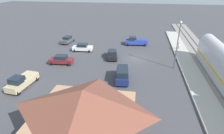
% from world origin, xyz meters
% --- Properties ---
extents(ground_plane, '(200.00, 200.00, 0.00)m').
position_xyz_m(ground_plane, '(0.00, 0.00, 0.00)').
color(ground_plane, '#424247').
extents(railway_track, '(4.80, 70.00, 0.30)m').
position_xyz_m(railway_track, '(-14.00, 0.00, 0.09)').
color(railway_track, gray).
rests_on(railway_track, ground).
extents(platform, '(3.20, 46.00, 0.30)m').
position_xyz_m(platform, '(-10.00, 0.00, 0.15)').
color(platform, '#B7B2A8').
rests_on(platform, ground).
extents(station_building, '(10.16, 9.04, 5.92)m').
position_xyz_m(station_building, '(4.00, 22.00, 3.09)').
color(station_building, tan).
rests_on(station_building, ground).
extents(pedestrian_on_platform, '(0.36, 0.36, 1.71)m').
position_xyz_m(pedestrian_on_platform, '(-9.53, -6.73, 1.28)').
color(pedestrian_on_platform, brown).
rests_on(pedestrian_on_platform, platform).
extents(sedan_white, '(4.62, 2.52, 1.74)m').
position_xyz_m(sedan_white, '(12.19, -2.65, 0.88)').
color(sedan_white, white).
rests_on(sedan_white, ground).
extents(pickup_tan, '(2.44, 5.56, 2.14)m').
position_xyz_m(pickup_tan, '(16.45, 13.87, 1.03)').
color(pickup_tan, '#C6B284').
rests_on(pickup_tan, ground).
extents(sedan_black, '(2.61, 4.76, 1.74)m').
position_xyz_m(sedan_black, '(4.80, 0.44, 0.88)').
color(sedan_black, black).
rests_on(sedan_black, ground).
extents(sedan_charcoal, '(2.29, 4.67, 1.74)m').
position_xyz_m(sedan_charcoal, '(17.91, -7.92, 0.88)').
color(sedan_charcoal, '#47494F').
rests_on(sedan_charcoal, ground).
extents(suv_navy, '(2.43, 5.07, 2.22)m').
position_xyz_m(suv_navy, '(1.71, 9.43, 1.15)').
color(suv_navy, navy).
rests_on(suv_navy, ground).
extents(sedan_maroon, '(4.60, 2.48, 1.74)m').
position_xyz_m(sedan_maroon, '(14.09, 4.83, 0.88)').
color(sedan_maroon, maroon).
rests_on(sedan_maroon, ground).
extents(pickup_blue, '(5.59, 2.97, 2.14)m').
position_xyz_m(pickup_blue, '(0.32, -8.95, 1.03)').
color(pickup_blue, '#283D9E').
rests_on(pickup_blue, ground).
extents(light_pole_near_platform, '(0.44, 0.44, 8.68)m').
position_xyz_m(light_pole_near_platform, '(-7.20, 3.34, 5.38)').
color(light_pole_near_platform, '#515156').
rests_on(light_pole_near_platform, ground).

